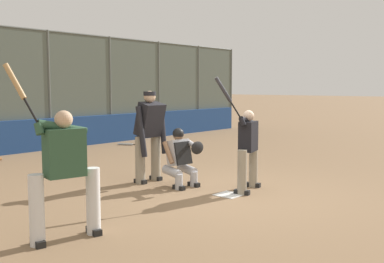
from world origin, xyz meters
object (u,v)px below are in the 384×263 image
object	(u,v)px
batter_at_plate	(248,147)
umpire_home	(150,133)
batter_on_deck	(64,170)
spare_bat_by_padding	(127,144)
spare_bat_near_backstop	(183,143)
catcher_behind_plate	(181,157)

from	to	relation	value
batter_at_plate	umpire_home	bearing A→B (deg)	-87.11
batter_on_deck	spare_bat_by_padding	bearing A→B (deg)	-123.39
umpire_home	batter_on_deck	bearing A→B (deg)	28.64
umpire_home	spare_bat_near_backstop	xyz separation A→B (m)	(-4.83, -3.45, -0.95)
batter_at_plate	catcher_behind_plate	world-z (taller)	batter_at_plate
batter_at_plate	batter_on_deck	size ratio (longest dim) A/B	0.95
catcher_behind_plate	batter_on_deck	xyz separation A→B (m)	(3.14, 0.91, 0.30)
catcher_behind_plate	spare_bat_by_padding	bearing A→B (deg)	-116.12
spare_bat_near_backstop	batter_at_plate	bearing A→B (deg)	97.86
catcher_behind_plate	umpire_home	distance (m)	0.87
spare_bat_by_padding	spare_bat_near_backstop	bearing A→B (deg)	-158.57
spare_bat_near_backstop	spare_bat_by_padding	bearing A→B (deg)	5.55
catcher_behind_plate	spare_bat_near_backstop	xyz separation A→B (m)	(-4.73, -4.21, -0.55)
catcher_behind_plate	spare_bat_by_padding	distance (m)	6.37
catcher_behind_plate	spare_bat_near_backstop	size ratio (longest dim) A/B	1.70
umpire_home	catcher_behind_plate	bearing A→B (deg)	97.12
catcher_behind_plate	batter_on_deck	size ratio (longest dim) A/B	0.51
umpire_home	spare_bat_near_backstop	distance (m)	6.01
umpire_home	batter_on_deck	size ratio (longest dim) A/B	0.83
catcher_behind_plate	umpire_home	world-z (taller)	umpire_home
catcher_behind_plate	spare_bat_near_backstop	bearing A→B (deg)	-132.88
batter_on_deck	umpire_home	bearing A→B (deg)	-138.98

